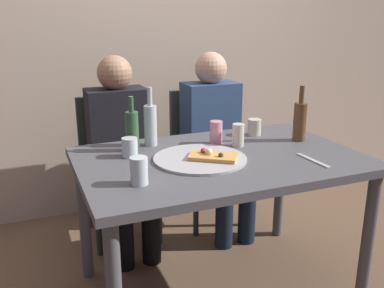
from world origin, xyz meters
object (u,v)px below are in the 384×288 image
tumbler_near (130,147)px  water_bottle (132,130)px  table_knife (313,160)px  tumbler_far (254,127)px  soda_can (216,132)px  pizza_tray (200,159)px  pizza_slice_last (213,156)px  beer_bottle (300,120)px  short_glass (139,171)px  wine_bottle (150,124)px  wine_glass (238,135)px  dining_table (220,173)px  chair_right (206,147)px  guest_in_beanie (216,134)px  chair_left (117,157)px  guest_in_sweater (122,145)px

tumbler_near → water_bottle: bearing=67.7°
table_knife → tumbler_far: bearing=0.5°
tumbler_near → soda_can: bearing=5.2°
pizza_tray → pizza_slice_last: size_ratio=1.73×
beer_bottle → short_glass: bearing=-163.8°
pizza_slice_last → table_knife: size_ratio=1.16×
wine_bottle → tumbler_near: wine_bottle is taller
wine_glass → beer_bottle: bearing=-4.9°
dining_table → tumbler_near: (-0.40, 0.16, 0.13)m
wine_glass → water_bottle: bearing=165.8°
water_bottle → chair_right: water_bottle is taller
table_knife → pizza_tray: bearing=63.6°
water_bottle → soda_can: bearing=-6.2°
short_glass → guest_in_beanie: guest_in_beanie is taller
pizza_tray → beer_bottle: (0.63, 0.10, 0.11)m
pizza_tray → chair_right: bearing=64.1°
chair_right → guest_in_beanie: bearing=90.0°
wine_glass → table_knife: (0.21, -0.34, -0.06)m
beer_bottle → guest_in_beanie: size_ratio=0.26×
tumbler_near → chair_right: size_ratio=0.10×
tumbler_far → wine_glass: 0.25m
water_bottle → chair_left: size_ratio=0.31×
tumbler_far → chair_right: size_ratio=0.10×
wine_glass → pizza_tray: bearing=-154.5°
wine_bottle → beer_bottle: wine_bottle is taller
dining_table → water_bottle: 0.48m
wine_glass → wine_bottle: bearing=155.8°
short_glass → chair_right: bearing=53.7°
short_glass → guest_in_beanie: bearing=49.3°
tumbler_near → wine_glass: wine_glass is taller
short_glass → chair_right: chair_right is taller
beer_bottle → tumbler_near: size_ratio=3.22×
pizza_slice_last → chair_right: size_ratio=0.28×
guest_in_sweater → wine_glass: bearing=130.6°
pizza_tray → chair_left: chair_left is taller
pizza_tray → guest_in_sweater: (-0.22, 0.70, -0.10)m
short_glass → water_bottle: bearing=78.6°
beer_bottle → table_knife: 0.36m
chair_left → chair_right: (0.63, 0.00, 0.00)m
chair_right → guest_in_beanie: size_ratio=0.77×
chair_left → beer_bottle: bearing=138.3°
wine_glass → chair_right: chair_right is taller
pizza_tray → wine_glass: 0.30m
pizza_tray → pizza_slice_last: pizza_slice_last is taller
chair_left → guest_in_sweater: (0.00, -0.15, 0.13)m
dining_table → tumbler_far: (0.35, 0.28, 0.13)m
pizza_slice_last → guest_in_sweater: (-0.27, 0.73, -0.12)m
short_glass → wine_glass: bearing=27.0°
pizza_tray → water_bottle: water_bottle is taller
pizza_tray → guest_in_beanie: size_ratio=0.38×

